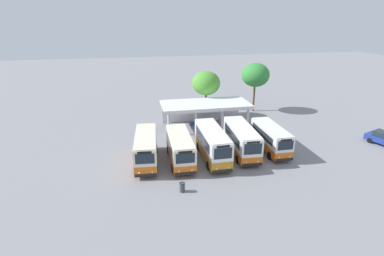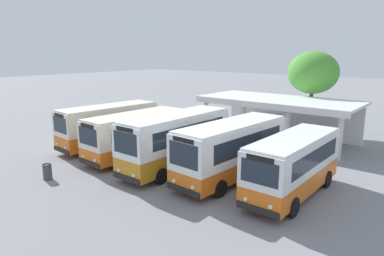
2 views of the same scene
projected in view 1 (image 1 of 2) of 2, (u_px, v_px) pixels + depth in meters
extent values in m
plane|color=gray|center=(217.00, 166.00, 31.54)|extent=(180.00, 180.00, 0.00)
cylinder|color=black|center=(157.00, 168.00, 30.07)|extent=(0.29, 0.91, 0.90)
cylinder|color=black|center=(135.00, 169.00, 29.83)|extent=(0.29, 0.91, 0.90)
cylinder|color=black|center=(156.00, 149.00, 34.40)|extent=(0.29, 0.91, 0.90)
cylinder|color=black|center=(138.00, 150.00, 34.16)|extent=(0.29, 0.91, 0.90)
cube|color=orange|center=(146.00, 155.00, 31.96)|extent=(2.80, 7.67, 1.02)
cube|color=beige|center=(146.00, 143.00, 31.49)|extent=(2.80, 7.67, 1.61)
cube|color=beige|center=(145.00, 136.00, 31.19)|extent=(2.72, 7.44, 0.12)
cube|color=black|center=(146.00, 175.00, 28.57)|extent=(2.10, 0.27, 0.28)
cube|color=#1E2833|center=(145.00, 159.00, 28.00)|extent=(1.81, 0.19, 1.05)
cube|color=black|center=(144.00, 153.00, 27.77)|extent=(1.33, 0.15, 0.24)
cube|color=#1E2833|center=(156.00, 142.00, 31.69)|extent=(0.51, 6.00, 0.89)
cube|color=#1E2833|center=(135.00, 143.00, 31.44)|extent=(0.51, 6.00, 0.89)
sphere|color=#EAEACC|center=(152.00, 172.00, 28.54)|extent=(0.20, 0.20, 0.20)
sphere|color=#EAEACC|center=(139.00, 173.00, 28.40)|extent=(0.20, 0.20, 0.20)
cylinder|color=black|center=(194.00, 167.00, 30.40)|extent=(0.24, 0.90, 0.90)
cylinder|color=black|center=(173.00, 168.00, 30.05)|extent=(0.24, 0.90, 0.90)
cylinder|color=black|center=(187.00, 148.00, 34.59)|extent=(0.24, 0.90, 0.90)
cylinder|color=black|center=(168.00, 150.00, 34.23)|extent=(0.24, 0.90, 0.90)
cube|color=orange|center=(180.00, 154.00, 32.18)|extent=(2.40, 7.38, 0.91)
cube|color=beige|center=(180.00, 144.00, 31.74)|extent=(2.40, 7.38, 1.61)
cube|color=beige|center=(180.00, 136.00, 31.43)|extent=(2.33, 7.16, 0.12)
cube|color=black|center=(186.00, 174.00, 28.89)|extent=(2.13, 0.15, 0.28)
cube|color=#1E2833|center=(185.00, 158.00, 28.35)|extent=(1.83, 0.09, 1.04)
cube|color=black|center=(185.00, 152.00, 28.13)|extent=(1.34, 0.08, 0.24)
cube|color=#1E2833|center=(190.00, 142.00, 31.99)|extent=(0.17, 5.87, 0.88)
cube|color=#1E2833|center=(169.00, 143.00, 31.63)|extent=(0.17, 5.87, 0.88)
sphere|color=#EAEACC|center=(192.00, 170.00, 28.89)|extent=(0.20, 0.20, 0.20)
sphere|color=#EAEACC|center=(179.00, 171.00, 28.68)|extent=(0.20, 0.20, 0.20)
cylinder|color=black|center=(228.00, 164.00, 30.98)|extent=(0.22, 0.90, 0.90)
cylinder|color=black|center=(208.00, 166.00, 30.59)|extent=(0.22, 0.90, 0.90)
cylinder|color=black|center=(215.00, 145.00, 35.46)|extent=(0.22, 0.90, 0.90)
cylinder|color=black|center=(198.00, 146.00, 35.08)|extent=(0.22, 0.90, 0.90)
cube|color=orange|center=(212.00, 151.00, 32.86)|extent=(2.21, 7.89, 1.09)
cube|color=white|center=(212.00, 138.00, 32.35)|extent=(2.21, 7.89, 1.79)
cube|color=white|center=(213.00, 130.00, 32.02)|extent=(2.14, 7.66, 0.12)
cube|color=black|center=(222.00, 171.00, 29.36)|extent=(2.09, 0.10, 0.28)
cube|color=#1E2833|center=(223.00, 153.00, 28.73)|extent=(1.80, 0.05, 1.16)
cube|color=black|center=(223.00, 147.00, 28.48)|extent=(1.32, 0.05, 0.24)
cube|color=#1E2833|center=(222.00, 137.00, 32.63)|extent=(0.05, 6.31, 0.98)
cube|color=#1E2833|center=(202.00, 138.00, 32.23)|extent=(0.05, 6.31, 0.98)
sphere|color=#EAEACC|center=(228.00, 168.00, 29.37)|extent=(0.20, 0.20, 0.20)
sphere|color=#EAEACC|center=(217.00, 169.00, 29.14)|extent=(0.20, 0.20, 0.20)
cylinder|color=black|center=(257.00, 158.00, 32.16)|extent=(0.27, 0.91, 0.90)
cylinder|color=black|center=(238.00, 160.00, 31.88)|extent=(0.27, 0.91, 0.90)
cylinder|color=black|center=(244.00, 141.00, 36.61)|extent=(0.27, 0.91, 0.90)
cylinder|color=black|center=(226.00, 142.00, 36.33)|extent=(0.27, 0.91, 0.90)
cube|color=orange|center=(241.00, 146.00, 34.10)|extent=(2.71, 7.86, 0.93)
cube|color=white|center=(242.00, 135.00, 33.62)|extent=(2.71, 7.86, 1.80)
cube|color=white|center=(242.00, 127.00, 33.29)|extent=(2.62, 7.62, 0.12)
cube|color=black|center=(252.00, 165.00, 30.60)|extent=(2.14, 0.23, 0.28)
cube|color=#1E2833|center=(253.00, 149.00, 30.03)|extent=(1.85, 0.16, 1.17)
cube|color=black|center=(254.00, 142.00, 29.78)|extent=(1.35, 0.13, 0.24)
cube|color=#1E2833|center=(251.00, 134.00, 33.84)|extent=(0.40, 6.18, 0.99)
cube|color=#1E2833|center=(232.00, 135.00, 33.55)|extent=(0.40, 6.18, 0.99)
sphere|color=#EAEACC|center=(258.00, 162.00, 30.59)|extent=(0.20, 0.20, 0.20)
sphere|color=#EAEACC|center=(246.00, 162.00, 30.42)|extent=(0.20, 0.20, 0.20)
cylinder|color=black|center=(287.00, 154.00, 33.12)|extent=(0.22, 0.90, 0.90)
cylinder|color=black|center=(270.00, 156.00, 32.75)|extent=(0.22, 0.90, 0.90)
cylinder|color=black|center=(270.00, 139.00, 37.09)|extent=(0.22, 0.90, 0.90)
cylinder|color=black|center=(254.00, 140.00, 36.73)|extent=(0.22, 0.90, 0.90)
cube|color=orange|center=(270.00, 144.00, 34.78)|extent=(2.14, 7.00, 0.94)
cube|color=silver|center=(271.00, 134.00, 34.34)|extent=(2.14, 7.00, 1.55)
cube|color=silver|center=(272.00, 127.00, 34.05)|extent=(2.08, 6.79, 0.12)
cube|color=black|center=(284.00, 160.00, 31.66)|extent=(2.00, 0.11, 0.28)
cube|color=#1E2833|center=(286.00, 145.00, 31.13)|extent=(1.73, 0.06, 1.01)
cube|color=black|center=(286.00, 140.00, 30.91)|extent=(1.26, 0.06, 0.24)
cube|color=#1E2833|center=(279.00, 132.00, 34.60)|extent=(0.07, 5.59, 0.85)
cube|color=#1E2833|center=(262.00, 134.00, 34.23)|extent=(0.07, 5.59, 0.85)
sphere|color=#EAEACC|center=(289.00, 157.00, 31.67)|extent=(0.20, 0.20, 0.20)
sphere|color=#EAEACC|center=(279.00, 158.00, 31.46)|extent=(0.20, 0.20, 0.20)
cylinder|color=black|center=(377.00, 138.00, 37.89)|extent=(0.40, 0.66, 0.64)
cylinder|color=black|center=(370.00, 140.00, 37.06)|extent=(0.40, 0.66, 0.64)
cylinder|color=silver|center=(169.00, 123.00, 39.23)|extent=(0.36, 0.36, 3.20)
cylinder|color=silver|center=(196.00, 121.00, 39.90)|extent=(0.36, 0.36, 3.20)
cylinder|color=silver|center=(222.00, 120.00, 40.58)|extent=(0.36, 0.36, 3.20)
cylinder|color=silver|center=(248.00, 118.00, 41.25)|extent=(0.36, 0.36, 3.20)
cube|color=white|center=(201.00, 110.00, 44.55)|extent=(11.71, 0.20, 3.20)
cube|color=white|center=(205.00, 104.00, 41.71)|extent=(12.21, 5.60, 0.20)
cube|color=white|center=(210.00, 111.00, 39.27)|extent=(12.21, 0.10, 0.28)
cylinder|color=slate|center=(194.00, 127.00, 41.88)|extent=(0.03, 0.03, 0.44)
cylinder|color=slate|center=(192.00, 127.00, 41.80)|extent=(0.03, 0.03, 0.44)
cylinder|color=slate|center=(194.00, 126.00, 42.20)|extent=(0.03, 0.03, 0.44)
cylinder|color=slate|center=(191.00, 126.00, 42.12)|extent=(0.03, 0.03, 0.44)
cube|color=#1E4CB2|center=(193.00, 125.00, 41.91)|extent=(0.46, 0.46, 0.04)
cube|color=#1E4CB2|center=(193.00, 123.00, 42.03)|extent=(0.44, 0.06, 0.40)
cylinder|color=slate|center=(199.00, 127.00, 42.00)|extent=(0.03, 0.03, 0.44)
cylinder|color=slate|center=(196.00, 127.00, 41.92)|extent=(0.03, 0.03, 0.44)
cylinder|color=slate|center=(198.00, 126.00, 42.32)|extent=(0.03, 0.03, 0.44)
cylinder|color=slate|center=(196.00, 126.00, 42.24)|extent=(0.03, 0.03, 0.44)
cube|color=#1E4CB2|center=(197.00, 125.00, 42.04)|extent=(0.46, 0.46, 0.04)
cube|color=#1E4CB2|center=(197.00, 123.00, 42.15)|extent=(0.44, 0.06, 0.40)
cylinder|color=slate|center=(203.00, 126.00, 42.06)|extent=(0.03, 0.03, 0.44)
cylinder|color=slate|center=(201.00, 127.00, 41.98)|extent=(0.03, 0.03, 0.44)
cylinder|color=slate|center=(202.00, 126.00, 42.38)|extent=(0.03, 0.03, 0.44)
cylinder|color=slate|center=(200.00, 126.00, 42.30)|extent=(0.03, 0.03, 0.44)
cube|color=#1E4CB2|center=(202.00, 124.00, 42.09)|extent=(0.46, 0.46, 0.04)
cube|color=#1E4CB2|center=(201.00, 123.00, 42.21)|extent=(0.44, 0.06, 0.40)
cylinder|color=slate|center=(207.00, 126.00, 42.18)|extent=(0.03, 0.03, 0.44)
cylinder|color=slate|center=(205.00, 126.00, 42.10)|extent=(0.03, 0.03, 0.44)
cylinder|color=slate|center=(207.00, 125.00, 42.50)|extent=(0.03, 0.03, 0.44)
cylinder|color=slate|center=(204.00, 125.00, 42.42)|extent=(0.03, 0.03, 0.44)
cube|color=#1E4CB2|center=(206.00, 124.00, 42.22)|extent=(0.46, 0.46, 0.04)
cube|color=#1E4CB2|center=(205.00, 122.00, 42.33)|extent=(0.44, 0.06, 0.40)
cylinder|color=slate|center=(211.00, 126.00, 42.32)|extent=(0.03, 0.03, 0.44)
cylinder|color=slate|center=(209.00, 126.00, 42.25)|extent=(0.03, 0.03, 0.44)
cylinder|color=slate|center=(211.00, 125.00, 42.64)|extent=(0.03, 0.03, 0.44)
cylinder|color=slate|center=(208.00, 125.00, 42.57)|extent=(0.03, 0.03, 0.44)
cube|color=#1E4CB2|center=(210.00, 124.00, 42.36)|extent=(0.46, 0.46, 0.04)
cube|color=#1E4CB2|center=(210.00, 122.00, 42.47)|extent=(0.44, 0.06, 0.40)
cylinder|color=slate|center=(216.00, 125.00, 42.40)|extent=(0.03, 0.03, 0.44)
cylinder|color=slate|center=(213.00, 126.00, 42.32)|extent=(0.03, 0.03, 0.44)
cylinder|color=slate|center=(215.00, 125.00, 42.72)|extent=(0.03, 0.03, 0.44)
cylinder|color=slate|center=(213.00, 125.00, 42.64)|extent=(0.03, 0.03, 0.44)
cube|color=#1E4CB2|center=(214.00, 124.00, 42.44)|extent=(0.46, 0.46, 0.04)
cube|color=#1E4CB2|center=(214.00, 122.00, 42.55)|extent=(0.44, 0.06, 0.40)
cylinder|color=brown|center=(206.00, 105.00, 46.20)|extent=(0.32, 0.32, 3.71)
ellipsoid|color=#4C9933|center=(206.00, 83.00, 44.99)|extent=(4.21, 4.21, 3.58)
cylinder|color=brown|center=(254.00, 98.00, 48.94)|extent=(0.32, 0.32, 4.29)
ellipsoid|color=#338438|center=(255.00, 75.00, 47.60)|extent=(4.42, 4.42, 3.76)
cylinder|color=#3F3F47|center=(182.00, 188.00, 26.74)|extent=(0.48, 0.48, 0.85)
torus|color=black|center=(182.00, 183.00, 26.58)|extent=(0.49, 0.49, 0.06)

